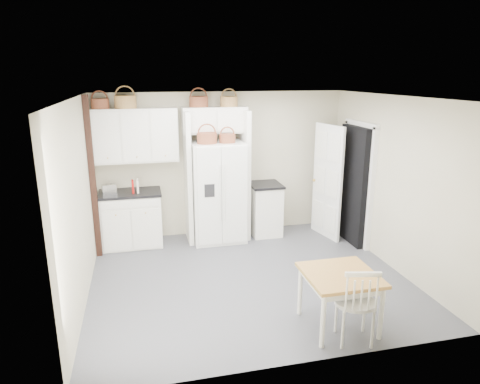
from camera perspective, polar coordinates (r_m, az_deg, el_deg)
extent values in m
plane|color=#4C4B4D|center=(6.43, 1.15, -11.32)|extent=(4.50, 4.50, 0.00)
plane|color=white|center=(5.75, 1.29, 12.50)|extent=(4.50, 4.50, 0.00)
plane|color=#B4AA8C|center=(7.85, -2.44, 3.72)|extent=(4.50, 0.00, 4.50)
plane|color=#B4AA8C|center=(5.83, -20.72, -1.45)|extent=(0.00, 4.00, 4.00)
plane|color=#B4AA8C|center=(6.86, 19.74, 1.08)|extent=(0.00, 4.00, 4.00)
cube|color=white|center=(7.56, -2.97, 0.01)|extent=(0.91, 0.74, 1.77)
cube|color=white|center=(7.65, -14.23, -3.58)|extent=(1.00, 0.63, 0.92)
cube|color=white|center=(7.96, 3.33, -2.38)|extent=(0.52, 0.63, 0.92)
cube|color=#AB842F|center=(5.30, 13.03, -13.83)|extent=(0.82, 0.82, 0.68)
cube|color=white|center=(5.02, 15.13, -14.00)|extent=(0.54, 0.51, 0.94)
cube|color=black|center=(7.52, -14.47, -0.11)|extent=(1.04, 0.67, 0.04)
cube|color=black|center=(7.82, 3.38, 0.99)|extent=(0.57, 0.67, 0.04)
cube|color=silver|center=(7.47, -17.06, 0.40)|extent=(0.25, 0.18, 0.16)
cube|color=#AA0D0A|center=(7.40, -14.10, 0.71)|extent=(0.04, 0.14, 0.21)
cube|color=beige|center=(7.40, -13.50, 0.79)|extent=(0.04, 0.15, 0.22)
cylinder|color=brown|center=(7.42, -18.17, 11.12)|extent=(0.29, 0.29, 0.16)
cylinder|color=brown|center=(7.40, -15.03, 11.52)|extent=(0.35, 0.35, 0.21)
cylinder|color=brown|center=(7.47, -5.53, 11.89)|extent=(0.32, 0.32, 0.18)
cylinder|color=brown|center=(7.56, -1.48, 11.97)|extent=(0.30, 0.30, 0.17)
cylinder|color=brown|center=(7.23, -4.42, 7.17)|extent=(0.34, 0.34, 0.18)
cylinder|color=brown|center=(7.30, -1.71, 7.15)|extent=(0.27, 0.27, 0.15)
cube|color=white|center=(7.45, -13.74, 7.34)|extent=(1.40, 0.34, 0.90)
cube|color=white|center=(7.54, -3.40, 9.56)|extent=(1.12, 0.34, 0.45)
cube|color=white|center=(7.50, -6.95, 1.89)|extent=(0.08, 0.60, 2.30)
cube|color=white|center=(7.68, 0.64, 2.31)|extent=(0.08, 0.60, 2.30)
cube|color=black|center=(7.13, -19.06, 1.66)|extent=(0.09, 0.09, 2.60)
cube|color=black|center=(7.71, 15.02, 0.88)|extent=(0.18, 0.85, 2.05)
cube|color=white|center=(7.84, 11.56, 1.33)|extent=(0.21, 0.79, 2.05)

